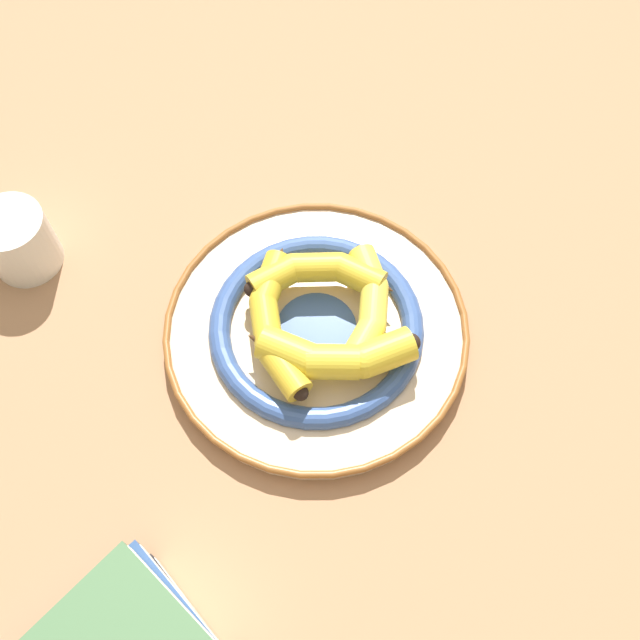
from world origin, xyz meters
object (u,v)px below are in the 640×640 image
at_px(banana_b, 273,322).
at_px(banana_c, 333,355).
at_px(coffee_mug, 16,239).
at_px(banana_d, 368,309).
at_px(banana_a, 319,273).
at_px(decorative_bowl, 320,329).

height_order(banana_b, banana_c, banana_c).
distance_m(banana_c, coffee_mug, 0.41).
bearing_deg(banana_d, banana_b, 104.37).
distance_m(banana_b, coffee_mug, 0.34).
xyz_separation_m(banana_a, coffee_mug, (0.33, -0.16, -0.01)).
bearing_deg(coffee_mug, banana_a, -153.34).
distance_m(decorative_bowl, banana_b, 0.06).
distance_m(banana_c, banana_d, 0.07).
bearing_deg(banana_b, coffee_mug, -119.60).
distance_m(decorative_bowl, banana_c, 0.07).
bearing_deg(coffee_mug, decorative_bowl, -161.27).
relative_size(banana_a, coffee_mug, 1.49).
bearing_deg(coffee_mug, banana_d, -158.28).
xyz_separation_m(banana_b, coffee_mug, (0.27, -0.21, -0.01)).
relative_size(banana_c, banana_d, 1.19).
height_order(banana_a, banana_b, banana_a).
xyz_separation_m(decorative_bowl, banana_b, (0.05, -0.01, 0.04)).
bearing_deg(decorative_bowl, banana_c, 87.89).
distance_m(decorative_bowl, banana_a, 0.07).
bearing_deg(banana_a, decorative_bowl, 89.18).
relative_size(banana_b, banana_c, 1.05).
xyz_separation_m(banana_d, coffee_mug, (0.37, -0.22, -0.01)).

